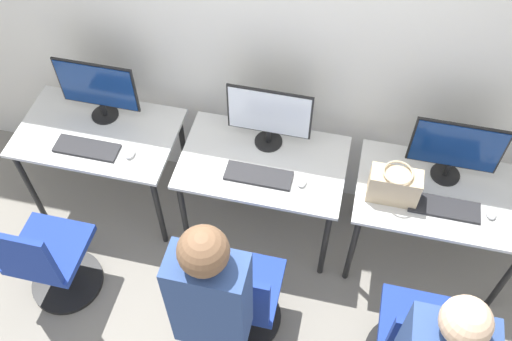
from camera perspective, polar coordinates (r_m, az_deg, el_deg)
name	(u,v)px	position (r m, az deg, el deg)	size (l,w,h in m)	color
ground_plane	(252,264)	(4.07, -0.42, -9.30)	(20.00, 20.00, 0.00)	gray
wall_back	(281,35)	(3.48, 2.47, 13.42)	(12.00, 0.05, 2.80)	silver
desk_left	(100,141)	(3.99, -15.36, 2.90)	(1.05, 0.66, 0.75)	silver
monitor_left	(98,88)	(3.84, -15.57, 7.91)	(0.53, 0.18, 0.45)	black
keyboard_left	(87,148)	(3.83, -16.56, 2.17)	(0.42, 0.15, 0.02)	#262628
mouse_left	(130,154)	(3.72, -12.47, 1.66)	(0.06, 0.09, 0.03)	silver
office_chair_left	(49,262)	(3.86, -19.98, -8.59)	(0.48, 0.48, 0.92)	black
desk_center	(263,170)	(3.69, 0.69, 0.05)	(1.05, 0.66, 0.75)	silver
monitor_center	(269,116)	(3.54, 1.33, 5.52)	(0.53, 0.18, 0.45)	black
keyboard_center	(259,176)	(3.53, 0.26, -0.51)	(0.42, 0.15, 0.02)	#262628
mouse_center	(302,181)	(3.51, 4.61, -1.10)	(0.06, 0.09, 0.03)	silver
office_chair_center	(242,299)	(3.52, -1.44, -12.73)	(0.48, 0.48, 0.92)	black
person_center	(213,317)	(2.90, -4.30, -14.44)	(0.36, 0.22, 1.67)	#232328
desk_right	(440,202)	(3.72, 17.95, -3.02)	(1.05, 0.66, 0.75)	silver
monitor_right	(456,149)	(3.56, 19.35, 2.03)	(0.53, 0.18, 0.45)	black
keyboard_right	(444,207)	(3.57, 18.30, -3.52)	(0.42, 0.15, 0.02)	#262628
mouse_right	(491,213)	(3.64, 22.47, -3.98)	(0.06, 0.09, 0.03)	silver
office_chair_right	(415,341)	(3.54, 15.59, -16.08)	(0.48, 0.48, 0.92)	black
handbag	(394,186)	(3.45, 13.65, -1.48)	(0.30, 0.18, 0.25)	tan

